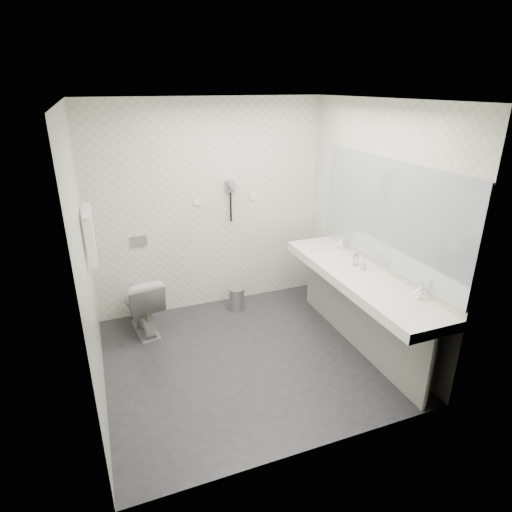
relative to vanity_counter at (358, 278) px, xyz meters
name	(u,v)px	position (x,y,z in m)	size (l,w,h in m)	color
floor	(248,357)	(-1.12, 0.20, -0.80)	(2.80, 2.80, 0.00)	#28282D
ceiling	(245,100)	(-1.12, 0.20, 1.70)	(2.80, 2.80, 0.00)	white
wall_back	(210,208)	(-1.12, 1.50, 0.45)	(2.80, 2.80, 0.00)	silver
wall_front	(314,308)	(-1.12, -1.10, 0.45)	(2.80, 2.80, 0.00)	silver
wall_left	(85,265)	(-2.52, 0.20, 0.45)	(2.60, 2.60, 0.00)	silver
wall_right	(374,227)	(0.27, 0.20, 0.45)	(2.60, 2.60, 0.00)	silver
vanity_counter	(358,278)	(0.00, 0.00, 0.00)	(0.55, 2.20, 0.10)	white
vanity_panel	(357,314)	(0.02, 0.00, -0.42)	(0.03, 2.15, 0.75)	gray
vanity_post_near	(430,372)	(0.05, -1.04, -0.42)	(0.06, 0.06, 0.75)	silver
vanity_post_far	(313,275)	(0.05, 1.04, -0.42)	(0.06, 0.06, 0.75)	silver
mirror	(387,213)	(0.26, 0.00, 0.65)	(0.02, 2.20, 1.05)	#B2BCC6
basin_near	(401,304)	(0.00, -0.65, 0.04)	(0.40, 0.31, 0.05)	white
basin_far	(326,253)	(0.00, 0.65, 0.04)	(0.40, 0.31, 0.05)	white
faucet_near	(420,291)	(0.19, -0.65, 0.12)	(0.04, 0.04, 0.15)	silver
faucet_far	(342,243)	(0.19, 0.65, 0.12)	(0.04, 0.04, 0.15)	silver
soap_bottle_a	(364,265)	(0.10, 0.07, 0.10)	(0.05, 0.05, 0.10)	white
glass_left	(356,260)	(0.09, 0.20, 0.11)	(0.06, 0.06, 0.11)	silver
toilet	(142,304)	(-2.04, 1.11, -0.46)	(0.39, 0.68, 0.69)	white
flush_plate	(139,241)	(-1.98, 1.49, 0.15)	(0.18, 0.02, 0.12)	#B2B5BA
pedal_bin	(237,299)	(-0.90, 1.21, -0.66)	(0.19, 0.19, 0.27)	#B2B5BA
bin_lid	(236,289)	(-0.90, 1.21, -0.52)	(0.19, 0.19, 0.01)	#B2B5BA
towel_rail	(85,212)	(-2.47, 0.75, 0.75)	(0.02, 0.02, 0.62)	silver
towel_near	(90,239)	(-2.46, 0.61, 0.53)	(0.07, 0.24, 0.48)	white
towel_far	(90,230)	(-2.46, 0.89, 0.53)	(0.07, 0.24, 0.48)	white
dryer_cradle	(230,186)	(-0.88, 1.47, 0.70)	(0.10, 0.04, 0.14)	gray
dryer_barrel	(232,185)	(-0.88, 1.40, 0.73)	(0.08, 0.08, 0.14)	gray
dryer_cord	(231,207)	(-0.88, 1.46, 0.45)	(0.02, 0.02, 0.35)	black
switch_plate_a	(197,201)	(-1.27, 1.49, 0.55)	(0.09, 0.02, 0.09)	white
switch_plate_b	(253,196)	(-0.57, 1.49, 0.55)	(0.09, 0.02, 0.09)	white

